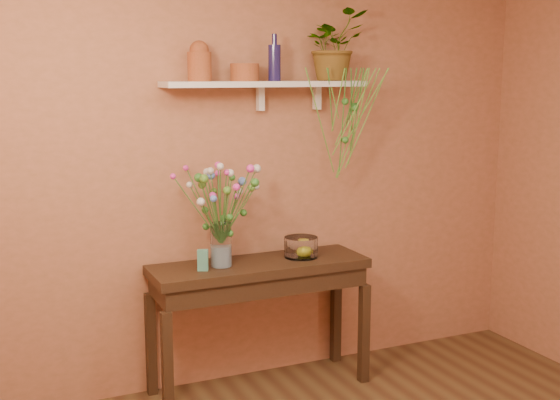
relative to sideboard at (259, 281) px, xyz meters
name	(u,v)px	position (x,y,z in m)	size (l,w,h in m)	color
room	(441,237)	(0.05, -1.76, 0.64)	(4.04, 4.04, 2.70)	brown
sideboard	(259,281)	(0.00, 0.00, 0.00)	(1.36, 0.44, 0.83)	#362416
wall_shelf	(267,85)	(0.11, 0.11, 1.21)	(1.30, 0.24, 0.19)	white
terracotta_jug	(199,62)	(-0.33, 0.11, 1.34)	(0.16, 0.16, 0.24)	#9A442A
terracotta_pot	(245,72)	(-0.04, 0.11, 1.28)	(0.17, 0.17, 0.11)	#9A442A
blue_bottle	(274,62)	(0.14, 0.08, 1.35)	(0.10, 0.10, 0.28)	#1B1648
spider_plant	(333,45)	(0.57, 0.13, 1.45)	(0.40, 0.35, 0.45)	#327328
plant_fronds	(350,113)	(0.62, -0.01, 1.03)	(0.65, 0.26, 0.71)	#327328
glass_vase	(221,248)	(-0.25, 0.01, 0.23)	(0.13, 0.13, 0.27)	white
bouquet	(223,191)	(-0.23, 0.01, 0.58)	(0.55, 0.52, 0.51)	#386B28
glass_bowl	(301,248)	(0.29, 0.01, 0.18)	(0.22, 0.22, 0.13)	white
lemon	(303,251)	(0.31, 0.01, 0.16)	(0.07, 0.07, 0.07)	yellow
carton	(203,260)	(-0.38, -0.04, 0.18)	(0.06, 0.05, 0.13)	teal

